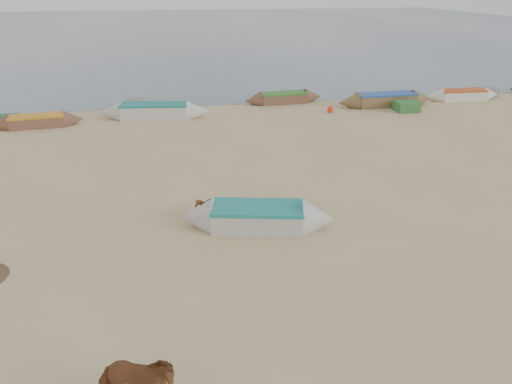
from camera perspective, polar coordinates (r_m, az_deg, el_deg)
ground at (r=15.18m, az=2.82°, el=-9.34°), size 140.00×140.00×0.00m
sea at (r=94.83m, az=-9.18°, el=17.95°), size 160.00×160.00×0.00m
calf_front at (r=18.43m, az=-5.83°, el=-1.71°), size 0.80×0.71×0.88m
near_canoe at (r=17.63m, az=0.17°, el=-2.87°), size 5.61×2.59×0.83m
waterline_canoes at (r=34.09m, az=1.26°, el=10.04°), size 56.17×5.17×0.96m
beach_clutter at (r=34.07m, az=1.80°, el=9.82°), size 44.16×5.63×0.64m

